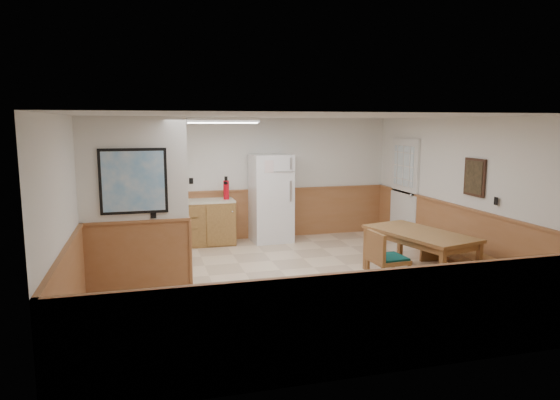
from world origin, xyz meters
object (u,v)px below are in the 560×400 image
object	(u,v)px
fire_extinguisher	(226,189)
soap_bottle	(144,197)
dining_table	(420,238)
refrigerator	(271,198)
dining_chair	(383,256)
dining_bench	(456,253)

from	to	relation	value
fire_extinguisher	soap_bottle	world-z (taller)	fire_extinguisher
fire_extinguisher	dining_table	bearing A→B (deg)	-64.93
dining_table	fire_extinguisher	size ratio (longest dim) A/B	4.15
refrigerator	dining_table	distance (m)	3.46
dining_table	fire_extinguisher	world-z (taller)	fire_extinguisher
dining_table	soap_bottle	world-z (taller)	soap_bottle
refrigerator	soap_bottle	size ratio (longest dim) A/B	9.34
dining_table	dining_chair	bearing A→B (deg)	-175.09
fire_extinguisher	refrigerator	bearing A→B (deg)	-15.37
dining_bench	soap_bottle	bearing A→B (deg)	150.71
dining_bench	fire_extinguisher	xyz separation A→B (m)	(-3.20, 3.04, 0.75)
refrigerator	dining_chair	bearing A→B (deg)	-78.36
refrigerator	fire_extinguisher	world-z (taller)	refrigerator
refrigerator	dining_table	world-z (taller)	refrigerator
dining_table	dining_chair	xyz separation A→B (m)	(-0.74, -0.26, -0.16)
refrigerator	fire_extinguisher	xyz separation A→B (m)	(-0.91, 0.02, 0.21)
dining_chair	dining_table	bearing A→B (deg)	16.09
dining_bench	fire_extinguisher	bearing A→B (deg)	139.79
refrigerator	dining_chair	distance (m)	3.46
dining_table	dining_chair	world-z (taller)	dining_chair
dining_bench	fire_extinguisher	distance (m)	4.48
refrigerator	dining_table	size ratio (longest dim) A/B	0.94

